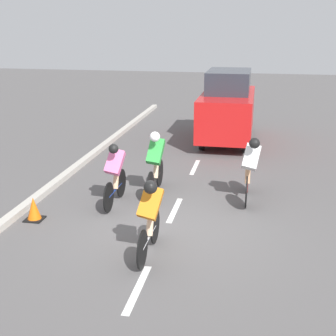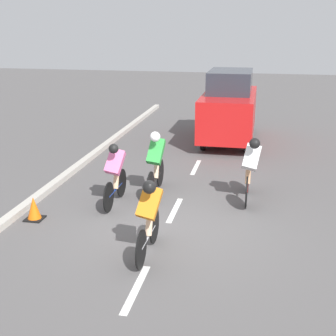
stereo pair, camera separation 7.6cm
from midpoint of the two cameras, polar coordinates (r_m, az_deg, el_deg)
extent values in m
plane|color=#565454|center=(9.41, -0.34, -7.12)|extent=(60.00, 60.00, 0.00)
cube|color=white|center=(7.40, -4.03, -14.48)|extent=(0.12, 1.40, 0.01)
cube|color=white|center=(10.18, 0.61, -5.14)|extent=(0.12, 1.40, 0.01)
cube|color=white|center=(13.16, 3.14, 0.11)|extent=(0.12, 1.40, 0.01)
cube|color=#B7B2A8|center=(11.15, -15.82, -3.43)|extent=(0.20, 24.81, 0.14)
cylinder|color=black|center=(10.92, -5.91, -1.83)|extent=(0.03, 0.66, 0.66)
cylinder|color=black|center=(10.06, -7.47, -3.58)|extent=(0.03, 0.66, 0.66)
cylinder|color=navy|center=(10.49, -6.66, -2.67)|extent=(0.04, 0.96, 0.04)
cylinder|color=navy|center=(10.57, -6.43, -1.29)|extent=(0.04, 0.04, 0.42)
cylinder|color=white|center=(10.50, -6.60, -2.06)|extent=(0.07, 0.07, 0.16)
cylinder|color=#DBAD84|center=(10.49, -6.58, -1.61)|extent=(0.12, 0.23, 0.36)
cube|color=pink|center=(10.17, -6.70, 0.74)|extent=(0.42, 0.47, 0.60)
sphere|color=black|center=(9.86, -6.88, 2.34)|extent=(0.21, 0.21, 0.21)
cylinder|color=black|center=(11.30, 9.52, -1.19)|extent=(0.03, 0.70, 0.70)
cylinder|color=black|center=(10.35, 9.33, -2.93)|extent=(0.03, 0.70, 0.70)
cylinder|color=red|center=(10.83, 9.43, -2.02)|extent=(0.04, 1.00, 0.04)
cylinder|color=red|center=(10.93, 9.51, -0.68)|extent=(0.04, 0.04, 0.42)
cylinder|color=green|center=(10.84, 9.46, -1.44)|extent=(0.07, 0.07, 0.16)
cylinder|color=tan|center=(10.84, 9.49, -0.99)|extent=(0.12, 0.23, 0.36)
cube|color=white|center=(10.52, 9.90, 1.33)|extent=(0.43, 0.48, 0.62)
sphere|color=black|center=(10.21, 10.29, 2.99)|extent=(0.24, 0.24, 0.24)
cylinder|color=black|center=(8.64, -1.84, -7.04)|extent=(0.03, 0.66, 0.66)
cylinder|color=black|center=(7.80, -3.44, -9.91)|extent=(0.03, 0.66, 0.66)
cylinder|color=#B7B7BC|center=(8.22, -2.59, -8.40)|extent=(0.04, 0.97, 0.04)
cylinder|color=#B7B7BC|center=(8.28, -2.34, -6.59)|extent=(0.04, 0.04, 0.42)
cylinder|color=white|center=(8.22, -2.52, -7.63)|extent=(0.07, 0.07, 0.16)
cylinder|color=beige|center=(8.21, -2.49, -7.05)|extent=(0.12, 0.23, 0.36)
cube|color=orange|center=(7.84, -2.43, -4.27)|extent=(0.43, 0.47, 0.61)
sphere|color=black|center=(7.50, -2.44, -2.35)|extent=(0.22, 0.22, 0.22)
cylinder|color=black|center=(11.57, -1.19, -0.55)|extent=(0.03, 0.68, 0.68)
cylinder|color=black|center=(10.60, -2.39, -2.26)|extent=(0.03, 0.68, 0.68)
cylinder|color=black|center=(11.08, -1.76, -1.37)|extent=(0.04, 1.05, 0.04)
cylinder|color=black|center=(11.19, -1.57, -0.06)|extent=(0.04, 0.04, 0.42)
cylinder|color=green|center=(11.10, -1.71, -0.80)|extent=(0.07, 0.07, 0.16)
cylinder|color=beige|center=(11.10, -1.68, -0.36)|extent=(0.12, 0.23, 0.36)
cube|color=green|center=(10.77, -1.73, 2.05)|extent=(0.39, 0.50, 0.64)
sphere|color=white|center=(10.46, -1.81, 3.83)|extent=(0.23, 0.23, 0.23)
cylinder|color=black|center=(14.83, 9.26, 3.16)|extent=(0.14, 0.64, 0.64)
cylinder|color=black|center=(14.92, 4.03, 3.44)|extent=(0.14, 0.64, 0.64)
cylinder|color=black|center=(17.31, 9.58, 5.18)|extent=(0.14, 0.64, 0.64)
cylinder|color=black|center=(17.40, 5.08, 5.42)|extent=(0.14, 0.64, 0.64)
cube|color=red|center=(15.96, 7.09, 6.70)|extent=(1.70, 4.12, 1.32)
cube|color=#2D333D|center=(16.01, 7.29, 10.44)|extent=(1.39, 2.26, 0.73)
cube|color=black|center=(10.10, -16.15, -6.00)|extent=(0.36, 0.36, 0.03)
cone|color=orange|center=(10.01, -16.27, -4.71)|extent=(0.28, 0.28, 0.46)
camera|label=1|loc=(0.04, -90.22, -0.07)|focal=50.00mm
camera|label=2|loc=(0.04, 89.78, 0.07)|focal=50.00mm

